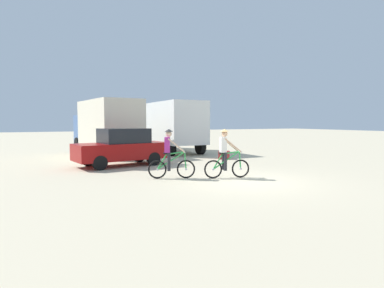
# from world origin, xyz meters

# --- Properties ---
(ground_plane) EXTENTS (120.00, 120.00, 0.00)m
(ground_plane) POSITION_xyz_m (0.00, 0.00, 0.00)
(ground_plane) COLOR beige
(box_truck_cream_rv) EXTENTS (3.21, 7.00, 3.35)m
(box_truck_cream_rv) POSITION_xyz_m (-2.51, 11.12, 1.87)
(box_truck_cream_rv) COLOR beige
(box_truck_cream_rv) RESTS_ON ground
(box_truck_white_box) EXTENTS (2.45, 6.77, 3.35)m
(box_truck_white_box) POSITION_xyz_m (1.84, 11.06, 1.87)
(box_truck_white_box) COLOR white
(box_truck_white_box) RESTS_ON ground
(sedan_parked) EXTENTS (4.43, 2.40, 1.76)m
(sedan_parked) POSITION_xyz_m (-2.90, 5.78, 0.88)
(sedan_parked) COLOR maroon
(sedan_parked) RESTS_ON ground
(cyclist_orange_shirt) EXTENTS (1.62, 0.79, 1.82)m
(cyclist_orange_shirt) POSITION_xyz_m (-2.16, 1.64, 0.85)
(cyclist_orange_shirt) COLOR black
(cyclist_orange_shirt) RESTS_ON ground
(cyclist_cowboy_hat) EXTENTS (1.68, 0.65, 1.82)m
(cyclist_cowboy_hat) POSITION_xyz_m (-0.30, 0.81, 0.85)
(cyclist_cowboy_hat) COLOR black
(cyclist_cowboy_hat) RESTS_ON ground
(supply_crate) EXTENTS (0.80, 0.78, 0.45)m
(supply_crate) POSITION_xyz_m (2.83, 5.91, 0.23)
(supply_crate) COLOR #9E2D2D
(supply_crate) RESTS_ON ground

